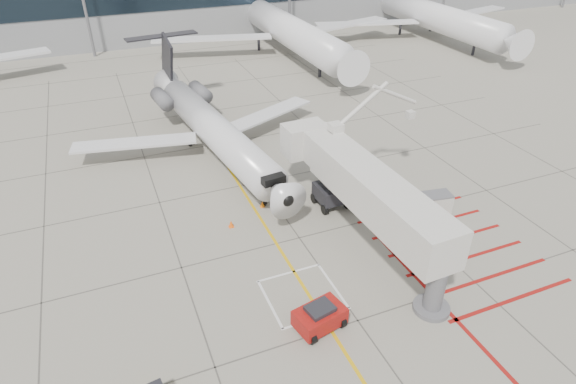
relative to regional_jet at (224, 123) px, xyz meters
name	(u,v)px	position (x,y,z in m)	size (l,w,h in m)	color
ground_plane	(325,275)	(1.66, -15.76, -3.92)	(260.00, 260.00, 0.00)	gray
regional_jet	(224,123)	(0.00, 0.00, 0.00)	(23.75, 29.94, 7.85)	silver
jet_bridge	(377,203)	(5.62, -14.55, -0.38)	(8.39, 17.70, 7.08)	silver
pushback_tug	(320,316)	(-0.46, -19.34, -3.16)	(2.63, 1.64, 1.54)	#9E120F
baggage_cart	(364,201)	(7.55, -10.20, -3.34)	(1.85, 1.17, 1.17)	#5E5E63
ground_power_unit	(435,204)	(11.75, -12.87, -3.07)	(2.16, 1.26, 1.71)	beige
cone_nose	(231,224)	(-2.22, -8.79, -3.67)	(0.37, 0.37, 0.51)	#FF5B0D
cone_side	(262,204)	(0.64, -7.24, -3.69)	(0.34, 0.34, 0.47)	orange
bg_aircraft_c	(283,8)	(17.38, 30.24, 2.22)	(36.87, 40.97, 12.29)	silver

